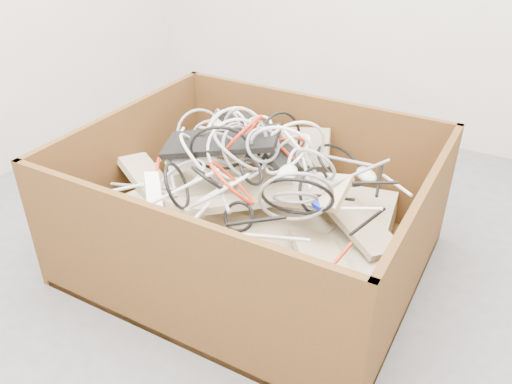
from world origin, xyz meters
The scene contains 8 objects.
ground centered at (0.00, 0.00, 0.00)m, with size 3.00×3.00×0.00m, color #4E4E51.
cardboard_box centered at (-0.08, 0.09, 0.13)m, with size 1.21×1.01×0.53m.
keyboard_pile centered at (-0.09, 0.15, 0.28)m, with size 1.18×0.94×0.41m.
mice_scatter centered at (-0.14, 0.15, 0.36)m, with size 0.84×0.69×0.17m.
power_strip_left centered at (-0.32, 0.17, 0.38)m, with size 0.31×0.06×0.04m, color white.
power_strip_right centered at (-0.30, -0.18, 0.35)m, with size 0.26×0.05×0.04m, color white.
vga_plug centered at (0.20, 0.09, 0.34)m, with size 0.04×0.04×0.02m, color #0D21C3.
cable_tangle centered at (-0.10, 0.16, 0.41)m, with size 1.03×0.82×0.40m.
Camera 1 is at (0.75, -1.32, 1.30)m, focal length 36.86 mm.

